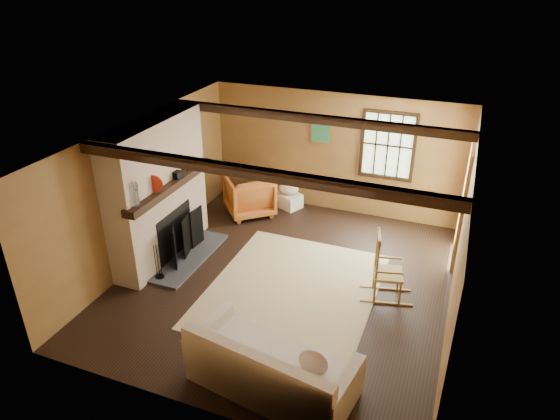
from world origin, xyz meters
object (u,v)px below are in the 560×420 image
at_px(rocking_chair, 386,271).
at_px(armchair, 249,195).
at_px(fireplace, 160,196).
at_px(sofa, 270,372).
at_px(laundry_basket, 288,200).

xyz_separation_m(rocking_chair, armchair, (-3.05, 1.80, -0.05)).
distance_m(fireplace, sofa, 3.70).
bearing_deg(armchair, rocking_chair, 108.35).
xyz_separation_m(rocking_chair, laundry_basket, (-2.42, 2.36, -0.31)).
xyz_separation_m(laundry_basket, armchair, (-0.63, -0.56, 0.26)).
distance_m(rocking_chair, laundry_basket, 3.39).
bearing_deg(laundry_basket, sofa, -72.07).
height_order(sofa, laundry_basket, sofa).
height_order(rocking_chair, laundry_basket, rocking_chair).
bearing_deg(laundry_basket, rocking_chair, -44.25).
distance_m(rocking_chair, sofa, 2.51).
distance_m(fireplace, armchair, 2.18).
height_order(fireplace, armchair, fireplace).
relative_size(fireplace, armchair, 2.68).
relative_size(rocking_chair, laundry_basket, 2.17).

